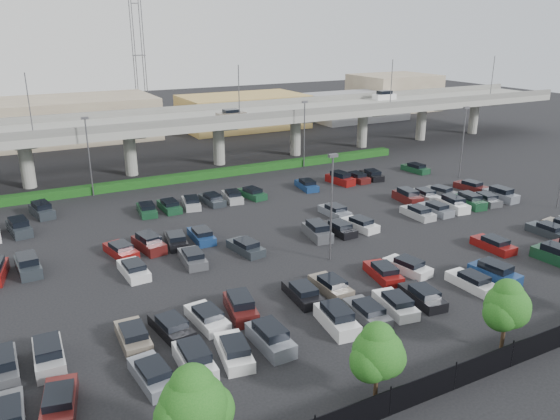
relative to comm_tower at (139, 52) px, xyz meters
name	(u,v)px	position (x,y,z in m)	size (l,w,h in m)	color
ground	(289,233)	(-4.00, -74.00, -15.61)	(280.00, 280.00, 0.00)	black
overpass	(186,124)	(-4.18, -41.99, -8.64)	(150.00, 13.00, 15.80)	gray
hedge	(206,175)	(-4.00, -49.00, -15.06)	(66.00, 1.60, 1.10)	#153B11
fence	(500,359)	(-4.05, -102.00, -14.71)	(70.00, 0.10, 2.00)	black
tree_row	(496,310)	(-3.30, -100.53, -12.09)	(65.07, 3.66, 5.94)	#332316
parked_cars	(303,244)	(-5.07, -78.78, -14.99)	(63.06, 41.67, 1.67)	slate
light_poles	(245,177)	(-8.12, -72.00, -9.37)	(66.90, 48.38, 10.30)	#525157
distant_buildings	(198,113)	(8.38, -12.19, -11.87)	(138.00, 24.00, 9.00)	gray
comm_tower	(139,52)	(0.00, 0.00, 0.00)	(2.40, 2.40, 30.00)	#525157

